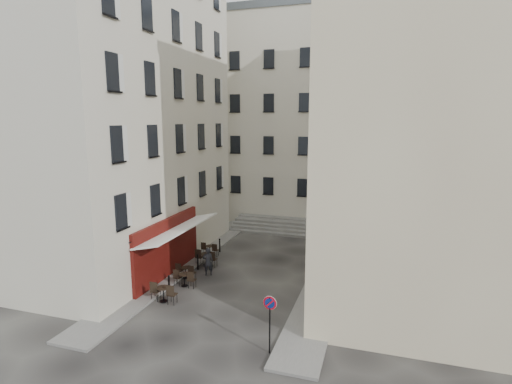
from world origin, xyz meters
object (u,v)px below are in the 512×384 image
at_px(bistro_table_b, 185,278).
at_px(pedestrian, 208,262).
at_px(bistro_table_a, 164,293).
at_px(no_parking_sign, 270,313).

height_order(bistro_table_b, pedestrian, pedestrian).
bearing_deg(bistro_table_a, pedestrian, 80.66).
xyz_separation_m(bistro_table_a, pedestrian, (0.65, 3.96, 0.33)).
xyz_separation_m(bistro_table_a, bistro_table_b, (0.11, 2.04, -0.04)).
distance_m(no_parking_sign, pedestrian, 8.80).
xyz_separation_m(no_parking_sign, bistro_table_b, (-6.20, 4.78, -1.23)).
bearing_deg(pedestrian, no_parking_sign, 101.63).
distance_m(bistro_table_a, bistro_table_b, 2.05).
xyz_separation_m(no_parking_sign, bistro_table_a, (-6.31, 2.74, -1.19)).
bearing_deg(bistro_table_a, bistro_table_b, 86.98).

